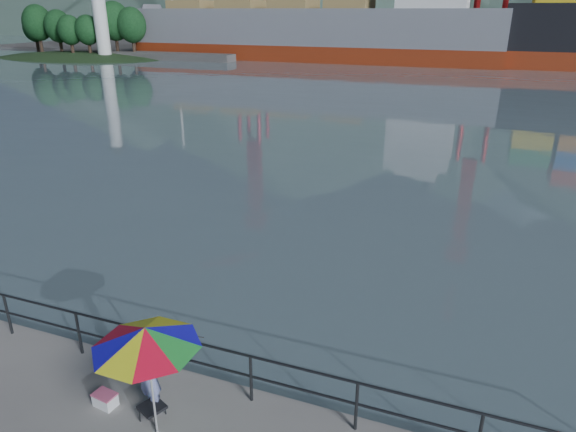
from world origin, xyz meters
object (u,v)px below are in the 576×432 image
object	(u,v)px
beach_umbrella	(146,337)
bulk_carrier	(321,30)
cooler_bag	(105,400)
fisherman	(148,376)

from	to	relation	value
beach_umbrella	bulk_carrier	bearing A→B (deg)	105.43
bulk_carrier	beach_umbrella	bearing A→B (deg)	-74.57
beach_umbrella	cooler_bag	xyz separation A→B (m)	(-1.29, 0.24, -1.87)
fisherman	beach_umbrella	bearing A→B (deg)	-26.34
cooler_bag	beach_umbrella	bearing A→B (deg)	-2.64
fisherman	cooler_bag	distance (m)	1.10
cooler_bag	bulk_carrier	distance (m)	73.35
fisherman	bulk_carrier	xyz separation A→B (m)	(-19.22, 70.68, 3.31)
beach_umbrella	bulk_carrier	xyz separation A→B (m)	(-19.64, 71.15, 2.08)
fisherman	beach_umbrella	xyz separation A→B (m)	(0.42, -0.46, 1.23)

